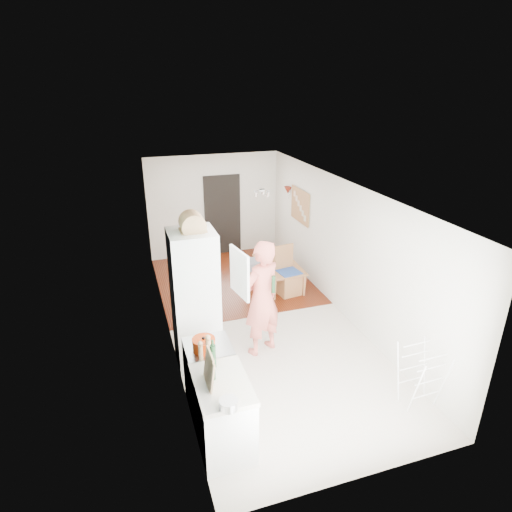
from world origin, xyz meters
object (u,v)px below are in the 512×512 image
stool (253,277)px  drying_rack (421,377)px  dining_table (280,276)px  dining_chair (289,271)px  person (262,289)px

stool → drying_rack: drying_rack is taller
stool → drying_rack: bearing=-75.7°
dining_table → dining_chair: dining_chair is taller
person → drying_rack: size_ratio=2.57×
drying_rack → person: bearing=129.6°
stool → drying_rack: size_ratio=0.49×
dining_chair → stool: 0.85m
dining_table → stool: size_ratio=2.77×
person → dining_table: (1.15, 2.16, -0.92)m
dining_chair → stool: bearing=128.0°
dining_table → drying_rack: bearing=-172.5°
drying_rack → dining_table: bearing=94.8°
dining_chair → stool: dining_chair is taller
dining_table → drying_rack: (0.47, -3.99, 0.23)m
person → dining_chair: 2.17m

